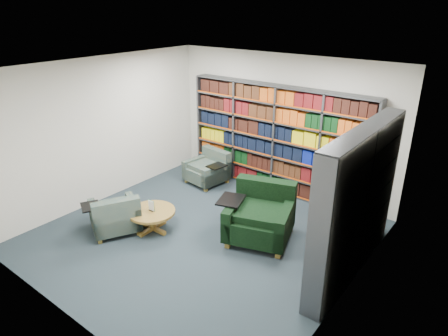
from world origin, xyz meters
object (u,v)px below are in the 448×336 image
Objects in this scene: chair_green_right at (261,216)px; chair_teal_front at (115,217)px; chair_teal_left at (209,170)px; coffee_table at (152,215)px.

chair_teal_front is at bearing -145.18° from chair_green_right.
chair_green_right is 1.27× the size of chair_teal_front.
chair_teal_left is at bearing 150.76° from chair_green_right.
chair_teal_front is at bearing -136.92° from coffee_table.
coffee_table is (0.45, 0.42, 0.02)m from chair_teal_front.
chair_teal_front is 0.62m from coffee_table.
coffee_table is at bearing -76.50° from chair_teal_left.
chair_teal_front is (-2.05, -1.42, -0.09)m from chair_green_right.
coffee_table is (-1.59, -1.00, -0.07)m from chair_green_right.
chair_teal_front is at bearing -88.47° from chair_teal_left.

